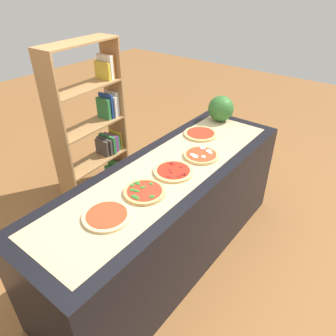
# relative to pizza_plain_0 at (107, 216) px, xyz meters

# --- Properties ---
(ground_plane) EXTENTS (12.00, 12.00, 0.00)m
(ground_plane) POSITION_rel_pizza_plain_0_xyz_m (0.64, 0.03, -0.91)
(ground_plane) COLOR brown
(counter) EXTENTS (2.38, 0.75, 0.89)m
(counter) POSITION_rel_pizza_plain_0_xyz_m (0.64, 0.03, -0.46)
(counter) COLOR black
(counter) RESTS_ON ground_plane
(parchment_paper) EXTENTS (2.19, 0.57, 0.00)m
(parchment_paper) POSITION_rel_pizza_plain_0_xyz_m (0.64, 0.03, -0.01)
(parchment_paper) COLOR tan
(parchment_paper) RESTS_ON counter
(pizza_plain_0) EXTENTS (0.30, 0.30, 0.02)m
(pizza_plain_0) POSITION_rel_pizza_plain_0_xyz_m (0.00, 0.00, 0.00)
(pizza_plain_0) COLOR #E5C17F
(pizza_plain_0) RESTS_ON parchment_paper
(pizza_spinach_1) EXTENTS (0.28, 0.28, 0.03)m
(pizza_spinach_1) POSITION_rel_pizza_plain_0_xyz_m (0.32, -0.02, 0.00)
(pizza_spinach_1) COLOR tan
(pizza_spinach_1) RESTS_ON parchment_paper
(pizza_pepperoni_2) EXTENTS (0.29, 0.29, 0.03)m
(pizza_pepperoni_2) POSITION_rel_pizza_plain_0_xyz_m (0.64, -0.02, 0.00)
(pizza_pepperoni_2) COLOR #DBB26B
(pizza_pepperoni_2) RESTS_ON parchment_paper
(pizza_mozzarella_3) EXTENTS (0.28, 0.28, 0.03)m
(pizza_mozzarella_3) POSITION_rel_pizza_plain_0_xyz_m (0.96, -0.06, 0.00)
(pizza_mozzarella_3) COLOR #DBB26B
(pizza_mozzarella_3) RESTS_ON parchment_paper
(pizza_plain_4) EXTENTS (0.30, 0.30, 0.02)m
(pizza_plain_4) POSITION_rel_pizza_plain_0_xyz_m (1.28, 0.15, 0.00)
(pizza_plain_4) COLOR #DBB26B
(pizza_plain_4) RESTS_ON parchment_paper
(watermelon) EXTENTS (0.25, 0.25, 0.25)m
(watermelon) POSITION_rel_pizza_plain_0_xyz_m (1.66, 0.18, 0.11)
(watermelon) COLOR #2D6628
(watermelon) RESTS_ON counter
(bookshelf) EXTENTS (0.81, 0.31, 1.63)m
(bookshelf) POSITION_rel_pizza_plain_0_xyz_m (1.00, 1.23, -0.15)
(bookshelf) COLOR #A87A47
(bookshelf) RESTS_ON ground_plane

